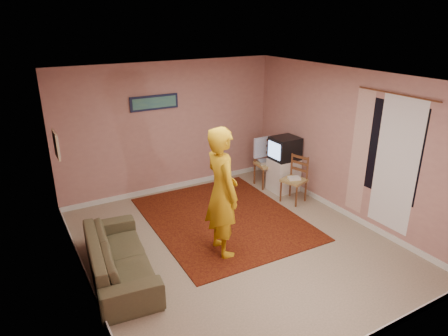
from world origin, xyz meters
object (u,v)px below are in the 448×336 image
chair_b (294,175)px  sofa (119,256)px  chair_a (267,158)px  person (222,192)px  tv_cabinet (283,175)px  crt_tv (285,148)px

chair_b → sofa: (-3.59, -0.66, -0.27)m
chair_a → person: size_ratio=0.27×
sofa → person: bearing=-90.6°
chair_a → chair_b: chair_a is taller
tv_cabinet → chair_a: (-0.15, 0.37, 0.27)m
sofa → person: size_ratio=1.00×
tv_cabinet → chair_b: (-0.16, -0.53, 0.21)m
chair_b → sofa: bearing=-97.8°
tv_cabinet → chair_a: size_ratio=1.26×
tv_cabinet → sofa: 3.93m
chair_a → sofa: (-3.60, -1.55, -0.32)m
crt_tv → tv_cabinet: bearing=-0.0°
chair_b → person: 2.27m
chair_b → sofa: 3.66m
chair_a → person: 2.74m
crt_tv → chair_b: 0.66m
crt_tv → sofa: size_ratio=0.27×
chair_a → sofa: size_ratio=0.27×
chair_b → sofa: chair_b is taller
tv_cabinet → chair_a: chair_a is taller
tv_cabinet → chair_a: 0.48m
chair_a → person: (-2.07, -1.74, 0.38)m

